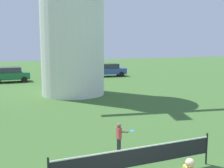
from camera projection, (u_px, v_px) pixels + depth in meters
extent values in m
cylinder|color=white|center=(72.00, 14.00, 21.57)|extent=(4.94, 4.94, 12.66)
cylinder|color=black|center=(207.00, 149.00, 9.45)|extent=(0.06, 0.06, 1.10)
cube|color=black|center=(137.00, 157.00, 8.44)|extent=(5.27, 0.01, 0.55)
cube|color=white|center=(137.00, 148.00, 8.40)|extent=(5.27, 0.02, 0.04)
sphere|color=#DBB28E|center=(190.00, 163.00, 6.50)|extent=(0.22, 0.22, 0.22)
cylinder|color=#333338|center=(118.00, 144.00, 10.72)|extent=(0.10, 0.10, 0.49)
cylinder|color=#333338|center=(120.00, 145.00, 10.60)|extent=(0.10, 0.10, 0.49)
cube|color=#DB4C4C|center=(119.00, 133.00, 10.59)|extent=(0.13, 0.24, 0.44)
sphere|color=#89664C|center=(119.00, 125.00, 10.55)|extent=(0.16, 0.16, 0.16)
cylinder|color=#89664C|center=(117.00, 132.00, 10.74)|extent=(0.07, 0.07, 0.33)
cylinder|color=#89664C|center=(124.00, 132.00, 10.51)|extent=(0.34, 0.07, 0.13)
cylinder|color=#338CCC|center=(127.00, 131.00, 10.56)|extent=(0.22, 0.02, 0.04)
ellipsoid|color=#338CCC|center=(132.00, 131.00, 10.64)|extent=(0.18, 0.24, 0.03)
cube|color=#1E6638|center=(10.00, 76.00, 29.22)|extent=(3.83, 1.74, 0.70)
cube|color=#2D333D|center=(10.00, 70.00, 29.12)|extent=(2.15, 1.52, 0.56)
cylinder|color=black|center=(23.00, 78.00, 30.54)|extent=(0.60, 0.19, 0.60)
cylinder|color=black|center=(24.00, 80.00, 28.99)|extent=(0.60, 0.19, 0.60)
cube|color=red|center=(67.00, 73.00, 31.77)|extent=(4.35, 2.22, 0.70)
cube|color=#2D333D|center=(67.00, 68.00, 31.67)|extent=(2.50, 1.78, 0.56)
cylinder|color=black|center=(78.00, 75.00, 32.99)|extent=(0.62, 0.26, 0.60)
cylinder|color=black|center=(80.00, 77.00, 31.37)|extent=(0.62, 0.26, 0.60)
cylinder|color=black|center=(54.00, 76.00, 32.27)|extent=(0.62, 0.26, 0.60)
cylinder|color=black|center=(55.00, 78.00, 30.65)|extent=(0.62, 0.26, 0.60)
cube|color=#334C99|center=(109.00, 71.00, 34.23)|extent=(4.38, 2.24, 0.70)
cube|color=#2D333D|center=(109.00, 66.00, 34.14)|extent=(2.52, 1.80, 0.56)
cylinder|color=black|center=(118.00, 73.00, 35.45)|extent=(0.62, 0.26, 0.60)
cylinder|color=black|center=(122.00, 74.00, 33.82)|extent=(0.62, 0.26, 0.60)
cylinder|color=black|center=(96.00, 73.00, 34.74)|extent=(0.62, 0.26, 0.60)
cylinder|color=black|center=(99.00, 75.00, 33.12)|extent=(0.62, 0.26, 0.60)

